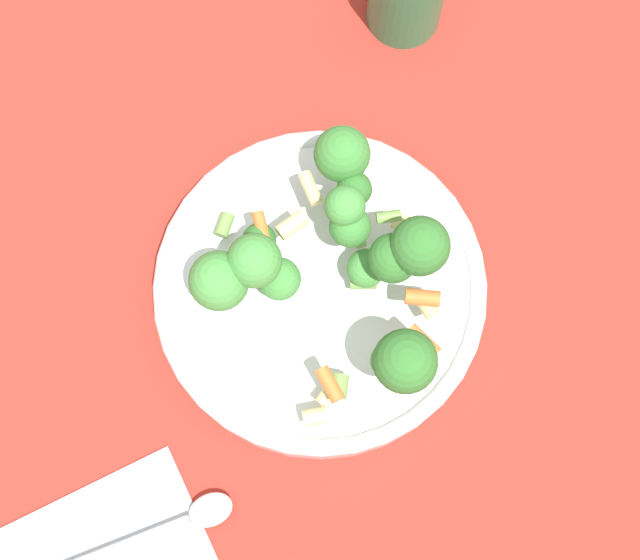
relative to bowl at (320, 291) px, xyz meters
name	(u,v)px	position (x,y,z in m)	size (l,w,h in m)	color
ground_plane	(320,298)	(0.00, 0.00, -0.03)	(3.00, 3.00, 0.00)	#B72D23
bowl	(320,291)	(0.00, 0.00, 0.00)	(0.27, 0.27, 0.05)	silver
pasta_salad	(338,262)	(0.01, -0.01, 0.08)	(0.22, 0.20, 0.10)	#8CB766
napkin	(100,554)	(-0.26, 0.08, -0.02)	(0.19, 0.19, 0.01)	#B2BCC6
spoon	(177,523)	(-0.22, 0.04, -0.02)	(0.12, 0.12, 0.01)	silver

